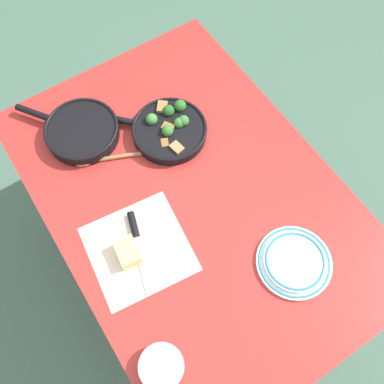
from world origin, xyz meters
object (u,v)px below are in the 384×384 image
at_px(grater_knife, 137,240).
at_px(dinner_plate_stack, 294,262).
at_px(prep_bowl_steel, 162,367).
at_px(skillet_broccoli, 169,129).
at_px(cheese_block, 128,252).
at_px(skillet_eggs, 81,131).
at_px(wooden_spoon, 116,157).

height_order(grater_knife, dinner_plate_stack, dinner_plate_stack).
xyz_separation_m(dinner_plate_stack, prep_bowl_steel, (-0.03, 0.50, 0.01)).
bearing_deg(grater_knife, skillet_broccoli, 151.00).
bearing_deg(skillet_broccoli, grater_knife, 91.27).
relative_size(grater_knife, dinner_plate_stack, 1.13).
xyz_separation_m(skillet_broccoli, cheese_block, (-0.32, 0.35, -0.00)).
distance_m(grater_knife, dinner_plate_stack, 0.50).
distance_m(skillet_eggs, prep_bowl_steel, 0.83).
relative_size(cheese_block, prep_bowl_steel, 0.75).
height_order(skillet_broccoli, grater_knife, skillet_broccoli).
bearing_deg(prep_bowl_steel, skillet_eggs, -11.50).
relative_size(skillet_broccoli, prep_bowl_steel, 2.70).
relative_size(wooden_spoon, cheese_block, 3.78).
bearing_deg(dinner_plate_stack, skillet_eggs, 23.23).
bearing_deg(dinner_plate_stack, grater_knife, 48.41).
bearing_deg(cheese_block, wooden_spoon, -22.54).
relative_size(skillet_broccoli, cheese_block, 3.62).
height_order(skillet_broccoli, skillet_eggs, skillet_broccoli).
distance_m(wooden_spoon, grater_knife, 0.32).
distance_m(skillet_eggs, cheese_block, 0.48).
height_order(skillet_eggs, dinner_plate_stack, skillet_eggs).
bearing_deg(grater_knife, dinner_plate_stack, 65.14).
relative_size(skillet_broccoli, dinner_plate_stack, 1.45).
bearing_deg(cheese_block, dinner_plate_stack, -126.23).
height_order(skillet_eggs, prep_bowl_steel, skillet_eggs).
xyz_separation_m(wooden_spoon, prep_bowl_steel, (-0.67, 0.22, 0.01)).
distance_m(skillet_broccoli, wooden_spoon, 0.21).
bearing_deg(wooden_spoon, skillet_broccoli, -160.20).
xyz_separation_m(cheese_block, prep_bowl_steel, (-0.34, 0.08, -0.00)).
bearing_deg(dinner_plate_stack, wooden_spoon, 23.88).
relative_size(skillet_broccoli, wooden_spoon, 0.96).
bearing_deg(dinner_plate_stack, cheese_block, 53.77).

